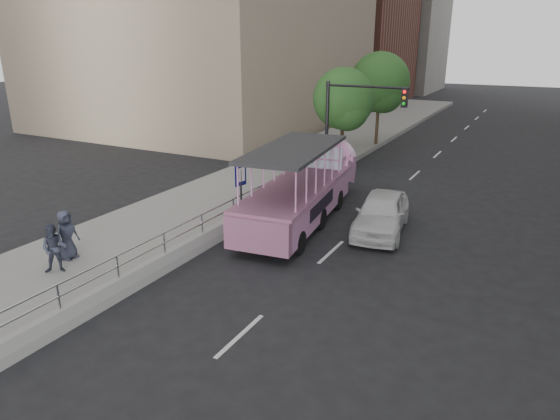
% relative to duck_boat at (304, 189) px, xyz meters
% --- Properties ---
extents(ground, '(160.00, 160.00, 0.00)m').
position_rel_duck_boat_xyz_m(ground, '(1.47, -6.93, -1.21)').
color(ground, black).
extents(sidewalk, '(5.50, 80.00, 0.30)m').
position_rel_duck_boat_xyz_m(sidewalk, '(-4.28, 3.07, -1.06)').
color(sidewalk, gray).
rests_on(sidewalk, ground).
extents(kerb_wall, '(0.24, 30.00, 0.36)m').
position_rel_duck_boat_xyz_m(kerb_wall, '(-1.65, -4.93, -0.73)').
color(kerb_wall, gray).
rests_on(kerb_wall, sidewalk).
extents(guardrail, '(0.07, 22.00, 0.71)m').
position_rel_duck_boat_xyz_m(guardrail, '(-1.65, -4.93, -0.07)').
color(guardrail, '#BBBCC0').
rests_on(guardrail, kerb_wall).
extents(duck_boat, '(3.53, 10.01, 3.26)m').
position_rel_duck_boat_xyz_m(duck_boat, '(0.00, 0.00, 0.00)').
color(duck_boat, black).
rests_on(duck_boat, ground).
extents(car, '(2.47, 4.76, 1.55)m').
position_rel_duck_boat_xyz_m(car, '(3.40, -0.16, -0.43)').
color(car, silver).
rests_on(car, ground).
extents(pedestrian_mid, '(0.97, 0.94, 1.57)m').
position_rel_duck_boat_xyz_m(pedestrian_mid, '(-4.19, -9.01, -0.12)').
color(pedestrian_mid, '#2A2F3E').
rests_on(pedestrian_mid, sidewalk).
extents(pedestrian_far, '(0.54, 0.82, 1.66)m').
position_rel_duck_boat_xyz_m(pedestrian_far, '(-4.71, -8.12, -0.08)').
color(pedestrian_far, '#2A2F3E').
rests_on(pedestrian_far, sidewalk).
extents(parking_sign, '(0.15, 0.60, 2.68)m').
position_rel_duck_boat_xyz_m(parking_sign, '(-1.53, -2.53, 0.48)').
color(parking_sign, black).
rests_on(parking_sign, ground).
extents(traffic_signal, '(4.20, 0.32, 5.20)m').
position_rel_duck_boat_xyz_m(traffic_signal, '(-0.23, 5.57, 2.29)').
color(traffic_signal, black).
rests_on(traffic_signal, ground).
extents(street_tree_near, '(3.52, 3.52, 5.72)m').
position_rel_duck_boat_xyz_m(street_tree_near, '(-1.83, 9.00, 2.61)').
color(street_tree_near, '#362718').
rests_on(street_tree_near, ground).
extents(street_tree_far, '(3.97, 3.97, 6.45)m').
position_rel_duck_boat_xyz_m(street_tree_far, '(-1.63, 15.00, 3.10)').
color(street_tree_far, '#362718').
rests_on(street_tree_far, ground).
extents(midrise_stone_b, '(16.00, 14.00, 20.00)m').
position_rel_duck_boat_xyz_m(midrise_stone_b, '(-14.53, 57.07, 8.79)').
color(midrise_stone_b, gray).
rests_on(midrise_stone_b, ground).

